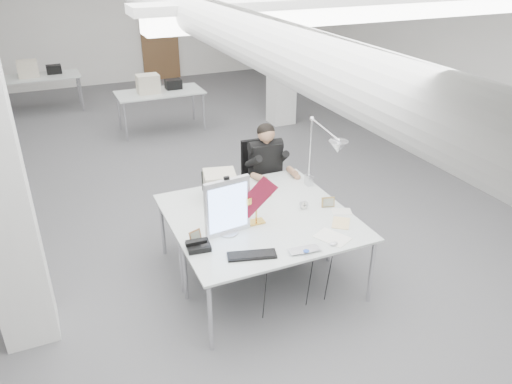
# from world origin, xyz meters

# --- Properties ---
(room_shell) EXTENTS (10.04, 14.04, 3.24)m
(room_shell) POSITION_xyz_m (0.04, 0.13, 1.69)
(room_shell) COLOR #4E4E50
(room_shell) RESTS_ON ground
(desk_main) EXTENTS (1.80, 0.90, 0.02)m
(desk_main) POSITION_xyz_m (0.00, -2.50, 0.74)
(desk_main) COLOR silver
(desk_main) RESTS_ON room_shell
(desk_second) EXTENTS (1.80, 0.90, 0.02)m
(desk_second) POSITION_xyz_m (0.00, -1.60, 0.74)
(desk_second) COLOR silver
(desk_second) RESTS_ON room_shell
(bg_desk_a) EXTENTS (1.60, 0.80, 0.02)m
(bg_desk_a) POSITION_xyz_m (0.20, 3.00, 0.74)
(bg_desk_a) COLOR silver
(bg_desk_a) RESTS_ON room_shell
(bg_desk_b) EXTENTS (1.60, 0.80, 0.02)m
(bg_desk_b) POSITION_xyz_m (-1.80, 5.20, 0.74)
(bg_desk_b) COLOR silver
(bg_desk_b) RESTS_ON room_shell
(office_chair) EXTENTS (0.49, 0.49, 0.94)m
(office_chair) POSITION_xyz_m (0.55, -0.96, 0.47)
(office_chair) COLOR black
(office_chair) RESTS_ON room_shell
(seated_person) EXTENTS (0.51, 0.62, 0.88)m
(seated_person) POSITION_xyz_m (0.55, -1.01, 0.90)
(seated_person) COLOR black
(seated_person) RESTS_ON office_chair
(monitor) EXTENTS (0.46, 0.10, 0.57)m
(monitor) POSITION_xyz_m (-0.42, -2.24, 1.04)
(monitor) COLOR silver
(monitor) RESTS_ON desk_main
(pennant) EXTENTS (0.39, 0.18, 0.45)m
(pennant) POSITION_xyz_m (-0.14, -2.27, 1.10)
(pennant) COLOR maroon
(pennant) RESTS_ON monitor
(keyboard) EXTENTS (0.47, 0.26, 0.02)m
(keyboard) POSITION_xyz_m (-0.36, -2.70, 0.77)
(keyboard) COLOR black
(keyboard) RESTS_ON desk_main
(laptop) EXTENTS (0.31, 0.22, 0.02)m
(laptop) POSITION_xyz_m (0.10, -2.86, 0.77)
(laptop) COLOR silver
(laptop) RESTS_ON desk_main
(mouse) EXTENTS (0.09, 0.06, 0.03)m
(mouse) POSITION_xyz_m (0.41, -2.84, 0.77)
(mouse) COLOR silver
(mouse) RESTS_ON desk_main
(bankers_lamp) EXTENTS (0.36, 0.22, 0.38)m
(bankers_lamp) POSITION_xyz_m (-0.09, -2.17, 0.94)
(bankers_lamp) COLOR gold
(bankers_lamp) RESTS_ON desk_main
(desk_phone) EXTENTS (0.23, 0.21, 0.05)m
(desk_phone) POSITION_xyz_m (-0.76, -2.38, 0.78)
(desk_phone) COLOR black
(desk_phone) RESTS_ON desk_main
(picture_frame_left) EXTENTS (0.13, 0.07, 0.10)m
(picture_frame_left) POSITION_xyz_m (-0.75, -2.23, 0.81)
(picture_frame_left) COLOR #A26F45
(picture_frame_left) RESTS_ON desk_main
(picture_frame_right) EXTENTS (0.15, 0.07, 0.11)m
(picture_frame_right) POSITION_xyz_m (0.75, -2.17, 0.81)
(picture_frame_right) COLOR #9C7C43
(picture_frame_right) RESTS_ON desk_main
(desk_clock) EXTENTS (0.10, 0.05, 0.09)m
(desk_clock) POSITION_xyz_m (0.49, -2.10, 0.81)
(desk_clock) COLOR silver
(desk_clock) RESTS_ON desk_main
(paper_stack_a) EXTENTS (0.34, 0.38, 0.01)m
(paper_stack_a) POSITION_xyz_m (0.46, -2.72, 0.76)
(paper_stack_a) COLOR white
(paper_stack_a) RESTS_ON desk_main
(paper_stack_b) EXTENTS (0.28, 0.29, 0.01)m
(paper_stack_b) POSITION_xyz_m (0.69, -2.52, 0.76)
(paper_stack_b) COLOR #DDC084
(paper_stack_b) RESTS_ON desk_main
(paper_stack_c) EXTENTS (0.24, 0.21, 0.01)m
(paper_stack_c) POSITION_xyz_m (0.82, -2.32, 0.76)
(paper_stack_c) COLOR silver
(paper_stack_c) RESTS_ON desk_main
(beige_monitor) EXTENTS (0.40, 0.39, 0.32)m
(beige_monitor) POSITION_xyz_m (-0.24, -1.54, 0.91)
(beige_monitor) COLOR beige
(beige_monitor) RESTS_ON desk_second
(architect_lamp) EXTENTS (0.42, 0.71, 0.87)m
(architect_lamp) POSITION_xyz_m (0.82, -1.87, 1.19)
(architect_lamp) COLOR #B1B2B6
(architect_lamp) RESTS_ON desk_second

